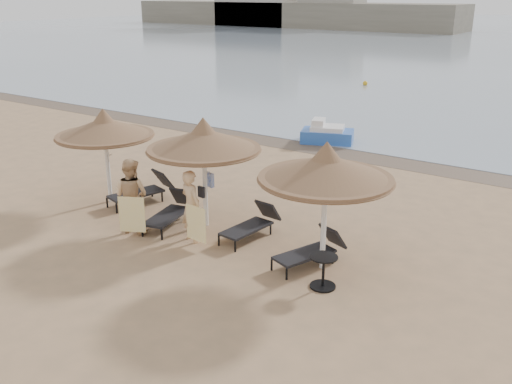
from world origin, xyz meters
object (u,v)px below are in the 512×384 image
person_right (191,200)px  pedal_boat (327,134)px  lounger_far_left (144,190)px  lounger_near_right (253,223)px  lounger_near_left (172,210)px  person_left (131,190)px  lounger_far_right (313,249)px  side_table (323,273)px  palapa_left (104,128)px  palapa_center (204,140)px  palapa_right (326,169)px

person_right → pedal_boat: 10.72m
lounger_far_left → pedal_boat: (1.14, 9.26, -0.03)m
lounger_far_left → lounger_near_right: bearing=12.5°
lounger_near_left → person_left: size_ratio=0.88×
lounger_near_right → lounger_far_right: (1.99, -0.49, -0.00)m
person_right → lounger_near_right: bearing=-120.3°
lounger_far_right → person_right: size_ratio=0.89×
lounger_far_left → pedal_boat: bearing=98.8°
lounger_far_left → person_left: (1.29, -1.70, 0.74)m
lounger_near_left → side_table: bearing=-21.6°
lounger_far_right → person_right: bearing=-149.5°
palapa_left → lounger_far_left: bearing=30.1°
lounger_near_left → lounger_far_right: 4.24m
lounger_near_right → person_right: bearing=-130.9°
lounger_far_right → person_right: person_right is taller
palapa_left → palapa_center: 3.50m
palapa_center → lounger_near_right: bearing=4.0°
lounger_far_left → palapa_left: bearing=-134.1°
palapa_center → palapa_right: size_ratio=1.00×
person_left → pedal_boat: (-0.15, 10.96, -0.77)m
lounger_near_right → side_table: 3.02m
lounger_far_right → side_table: size_ratio=2.64×
lounger_near_left → person_right: bearing=-36.7°
palapa_center → pedal_boat: size_ratio=1.24×
lounger_near_left → lounger_far_right: bearing=-11.9°
palapa_center → pedal_boat: 9.91m
palapa_left → side_table: bearing=-7.8°
palapa_left → side_table: 7.94m
person_left → person_right: person_left is taller
palapa_right → person_right: 3.64m
lounger_far_left → palapa_right: bearing=8.9°
palapa_center → side_table: (4.15, -1.23, -1.99)m
lounger_far_right → person_left: (-4.75, -0.97, 0.77)m
side_table → person_right: bearing=175.8°
palapa_center → lounger_far_right: size_ratio=1.57×
lounger_far_right → person_left: person_left is taller
lounger_far_left → lounger_near_right: (4.04, -0.24, -0.03)m
palapa_left → person_left: (2.18, -1.18, -1.09)m
palapa_center → person_right: (0.33, -0.95, -1.26)m
pedal_boat → lounger_far_left: bearing=-117.5°
palapa_right → lounger_far_right: bearing=170.8°
lounger_near_right → lounger_near_left: bearing=-160.7°
palapa_right → person_left: (-5.02, -0.93, -1.20)m
palapa_left → lounger_far_right: (6.93, -0.21, -1.86)m
lounger_near_right → pedal_boat: (-2.90, 9.50, -0.00)m
lounger_far_right → pedal_boat: 11.13m
lounger_far_left → lounger_near_left: (1.79, -0.78, -0.01)m
palapa_center → lounger_near_left: bearing=-151.5°
lounger_far_left → person_left: 2.25m
palapa_center → lounger_far_right: bearing=-6.5°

